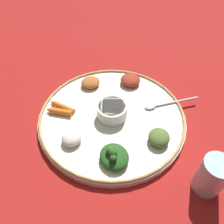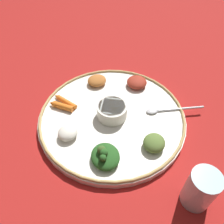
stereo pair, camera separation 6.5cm
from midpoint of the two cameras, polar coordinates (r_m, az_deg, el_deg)
The scene contains 13 objects.
ground_plane at distance 0.67m, azimuth 2.75°, elevation -2.12°, with size 2.40×2.40×0.00m, color maroon.
platter at distance 0.66m, azimuth 2.78°, elevation -1.58°, with size 0.43×0.43×0.02m, color white.
platter_rim at distance 0.65m, azimuth 2.82°, elevation -0.86°, with size 0.42×0.42×0.01m, color tan.
center_bowl at distance 0.64m, azimuth 2.88°, elevation 0.28°, with size 0.09×0.09×0.04m.
spoon at distance 0.69m, azimuth 16.13°, elevation 0.36°, with size 0.12×0.15×0.01m.
greens_pile at distance 0.56m, azimuth 1.59°, elevation -11.25°, with size 0.10×0.11×0.05m.
carrot_near_spoon at distance 0.70m, azimuth -9.20°, elevation 2.59°, with size 0.02×0.09×0.01m.
carrot_outer at distance 0.68m, azimuth -10.09°, elevation 1.38°, with size 0.03×0.08×0.02m.
mound_beet at distance 0.75m, azimuth 8.89°, elevation 7.31°, with size 0.07×0.06×0.03m, color maroon.
mound_rice_white at distance 0.60m, azimuth -8.18°, elevation -5.44°, with size 0.05×0.05×0.03m, color silver.
mound_collards at distance 0.59m, azimuth 13.73°, elevation -7.80°, with size 0.06×0.06×0.03m, color #567033.
mound_chickpea at distance 0.75m, azimuth -1.38°, elevation 7.86°, with size 0.06×0.06×0.03m, color #B2662D.
drinking_glass at distance 0.55m, azimuth 24.56°, elevation -17.93°, with size 0.06×0.06×0.10m.
Camera 2 is at (0.37, 0.23, 0.51)m, focal length 36.10 mm.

